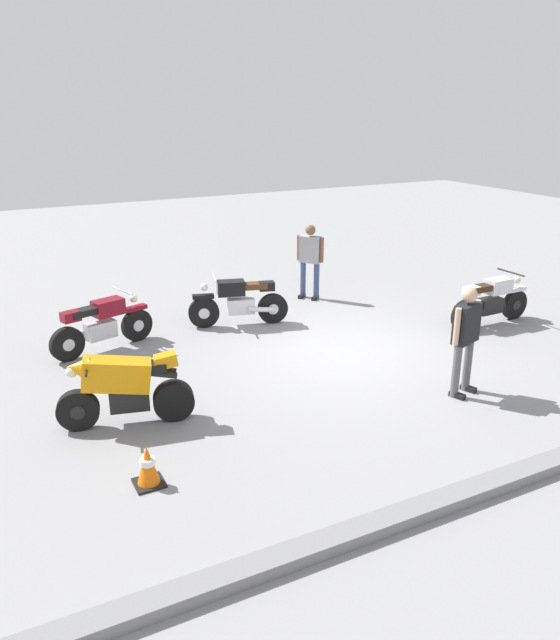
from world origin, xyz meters
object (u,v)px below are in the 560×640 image
at_px(motorcycle_maroon_cruiser, 102,324).
at_px(person_in_gray_shirt, 310,256).
at_px(person_in_black_shirt, 466,333).
at_px(motorcycle_orange_sportbike, 124,387).
at_px(traffic_cone, 148,466).
at_px(motorcycle_silver_cruiser, 491,301).
at_px(motorcycle_black_cruiser, 239,301).

height_order(motorcycle_maroon_cruiser, person_in_gray_shirt, person_in_gray_shirt).
bearing_deg(person_in_black_shirt, motorcycle_orange_sportbike, -123.57).
xyz_separation_m(person_in_black_shirt, traffic_cone, (5.17, 0.20, -0.77)).
distance_m(motorcycle_silver_cruiser, person_in_gray_shirt, 4.16).
bearing_deg(motorcycle_orange_sportbike, motorcycle_maroon_cruiser, -81.99).
xyz_separation_m(motorcycle_silver_cruiser, motorcycle_maroon_cruiser, (7.55, -2.21, 0.00)).
distance_m(motorcycle_silver_cruiser, person_in_black_shirt, 3.64).
relative_size(motorcycle_orange_sportbike, motorcycle_black_cruiser, 0.95).
distance_m(motorcycle_silver_cruiser, motorcycle_orange_sportbike, 7.90).
bearing_deg(motorcycle_black_cruiser, motorcycle_silver_cruiser, 169.46).
distance_m(motorcycle_maroon_cruiser, traffic_cone, 4.68).
xyz_separation_m(motorcycle_orange_sportbike, motorcycle_black_cruiser, (-3.15, -3.15, -0.07)).
xyz_separation_m(motorcycle_maroon_cruiser, traffic_cone, (0.44, 4.66, -0.26)).
xyz_separation_m(motorcycle_black_cruiser, traffic_cone, (3.29, 4.78, -0.26)).
bearing_deg(motorcycle_maroon_cruiser, person_in_black_shirt, -60.75).
height_order(motorcycle_orange_sportbike, motorcycle_black_cruiser, motorcycle_orange_sportbike).
xyz_separation_m(motorcycle_black_cruiser, person_in_gray_shirt, (-2.25, -0.98, 0.50)).
relative_size(motorcycle_black_cruiser, person_in_gray_shirt, 1.16).
height_order(motorcycle_silver_cruiser, person_in_gray_shirt, person_in_gray_shirt).
relative_size(motorcycle_orange_sportbike, motorcycle_maroon_cruiser, 0.96).
bearing_deg(motorcycle_orange_sportbike, motorcycle_black_cruiser, -121.15).
xyz_separation_m(motorcycle_silver_cruiser, person_in_black_shirt, (2.82, 2.24, 0.51)).
bearing_deg(motorcycle_black_cruiser, motorcycle_orange_sportbike, 60.90).
bearing_deg(motorcycle_orange_sportbike, person_in_black_shirt, 178.03).
xyz_separation_m(motorcycle_maroon_cruiser, person_in_gray_shirt, (-5.09, -1.11, 0.50)).
distance_m(motorcycle_black_cruiser, person_in_gray_shirt, 2.50).
height_order(motorcycle_black_cruiser, person_in_black_shirt, person_in_black_shirt).
bearing_deg(motorcycle_black_cruiser, traffic_cone, 71.37).
xyz_separation_m(motorcycle_silver_cruiser, person_in_gray_shirt, (2.46, -3.32, 0.50)).
distance_m(person_in_black_shirt, person_in_gray_shirt, 5.58).
relative_size(motorcycle_orange_sportbike, person_in_black_shirt, 1.09).
xyz_separation_m(motorcycle_black_cruiser, person_in_black_shirt, (-1.88, 4.58, 0.51)).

